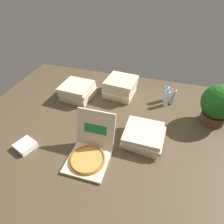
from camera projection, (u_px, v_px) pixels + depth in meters
The scene contains 10 objects.
ground_plane at pixel (112, 128), 2.09m from camera, with size 3.20×2.40×0.02m, color #4C3D28.
open_pizza_box at pixel (90, 151), 1.74m from camera, with size 0.37×0.48×0.38m.
pizza_stack_right_far at pixel (120, 87), 2.52m from camera, with size 0.42×0.41×0.24m.
pizza_stack_left_mid at pixel (144, 136), 1.90m from camera, with size 0.42×0.41×0.14m.
pizza_stack_left_far at pixel (78, 91), 2.49m from camera, with size 0.41×0.41×0.19m.
water_bottle_0 at pixel (167, 98), 2.34m from camera, with size 0.06×0.06×0.22m.
water_bottle_1 at pixel (166, 94), 2.42m from camera, with size 0.06×0.06×0.22m.
water_bottle_2 at pixel (173, 97), 2.37m from camera, with size 0.06×0.06×0.22m.
potted_plant at pixel (218, 104), 2.01m from camera, with size 0.37×0.37×0.46m.
napkin_pile at pixel (25, 146), 1.86m from camera, with size 0.17×0.17×0.06m, color white.
Camera 1 is at (0.43, -1.44, 1.46)m, focal length 30.59 mm.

